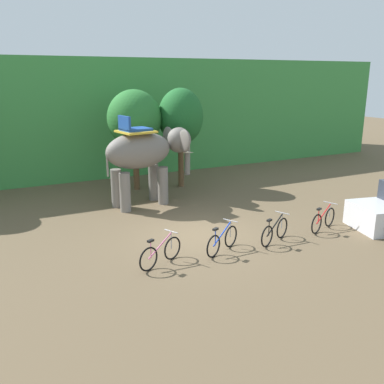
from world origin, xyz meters
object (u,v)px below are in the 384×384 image
object	(u,v)px
elephant	(146,153)
bike_pink	(161,253)
tree_right	(181,117)
bike_blue	(222,240)
bike_black	(275,231)
bike_red	(323,220)
tree_far_left	(134,119)

from	to	relation	value
elephant	bike_pink	xyz separation A→B (m)	(-1.76, -5.86, -1.82)
tree_right	bike_blue	xyz separation A→B (m)	(-2.24, -7.90, -3.01)
bike_blue	bike_pink	bearing A→B (deg)	-179.51
bike_black	elephant	bearing A→B (deg)	110.75
bike_pink	bike_red	bearing A→B (deg)	1.00
tree_far_left	elephant	world-z (taller)	tree_far_left
bike_red	tree_right	bearing A→B (deg)	103.97
tree_far_left	elephant	distance (m)	2.75
bike_black	tree_right	bearing A→B (deg)	87.82
tree_far_left	bike_pink	distance (m)	9.10
bike_pink	bike_black	xyz separation A→B (m)	(4.01, -0.06, 0.00)
elephant	bike_red	size ratio (longest dim) A/B	2.62
tree_far_left	bike_red	xyz separation A→B (m)	(4.12, -8.22, -2.98)
elephant	bike_black	world-z (taller)	elephant
bike_blue	bike_black	xyz separation A→B (m)	(1.94, -0.08, 0.00)
tree_far_left	bike_black	xyz separation A→B (m)	(1.87, -8.39, -2.98)
tree_right	bike_red	world-z (taller)	tree_right
elephant	tree_right	bearing A→B (deg)	38.96
bike_pink	bike_black	distance (m)	4.01
bike_blue	elephant	bearing A→B (deg)	92.98
tree_right	elephant	size ratio (longest dim) A/B	1.12
bike_pink	bike_black	world-z (taller)	same
tree_right	bike_black	distance (m)	8.54
tree_far_left	bike_pink	bearing A→B (deg)	-104.36
bike_black	bike_red	bearing A→B (deg)	4.31
elephant	bike_black	bearing A→B (deg)	-69.25
tree_far_left	tree_right	bearing A→B (deg)	-10.52
tree_far_left	bike_blue	bearing A→B (deg)	-90.45
tree_right	bike_red	distance (m)	8.59
elephant	bike_pink	distance (m)	6.38
bike_black	bike_red	distance (m)	2.25
bike_pink	bike_black	bearing A→B (deg)	-0.87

